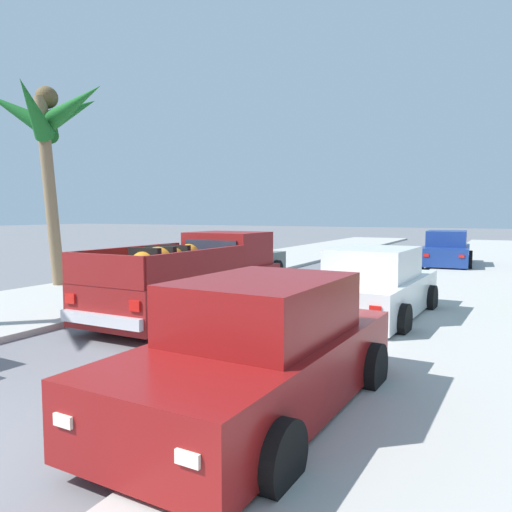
# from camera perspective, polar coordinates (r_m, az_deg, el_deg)

# --- Properties ---
(sidewalk_left) EXTENTS (4.67, 60.00, 0.12)m
(sidewalk_left) POSITION_cam_1_polar(r_m,az_deg,el_deg) (17.31, -8.70, -2.39)
(sidewalk_left) COLOR #B2AFA8
(sidewalk_left) RESTS_ON ground
(sidewalk_right) EXTENTS (4.67, 60.00, 0.12)m
(sidewalk_right) POSITION_cam_1_polar(r_m,az_deg,el_deg) (14.09, 25.74, -4.50)
(sidewalk_right) COLOR #B2AFA8
(sidewalk_right) RESTS_ON ground
(curb_left) EXTENTS (0.16, 60.00, 0.10)m
(curb_left) POSITION_cam_1_polar(r_m,az_deg,el_deg) (16.79, -6.11, -2.62)
(curb_left) COLOR silver
(curb_left) RESTS_ON ground
(curb_right) EXTENTS (0.16, 60.00, 0.10)m
(curb_right) POSITION_cam_1_polar(r_m,az_deg,el_deg) (14.14, 21.94, -4.38)
(curb_right) COLOR silver
(curb_right) RESTS_ON ground
(pickup_truck) EXTENTS (2.28, 5.24, 1.80)m
(pickup_truck) POSITION_cam_1_polar(r_m,az_deg,el_deg) (10.89, -7.19, -2.68)
(pickup_truck) COLOR maroon
(pickup_truck) RESTS_ON ground
(car_left_near) EXTENTS (2.13, 4.31, 1.54)m
(car_left_near) POSITION_cam_1_polar(r_m,az_deg,el_deg) (16.35, -2.52, -0.46)
(car_left_near) COLOR slate
(car_left_near) RESTS_ON ground
(car_left_mid) EXTENTS (2.19, 4.33, 1.54)m
(car_left_mid) POSITION_cam_1_polar(r_m,az_deg,el_deg) (10.69, 13.56, -3.47)
(car_left_mid) COLOR silver
(car_left_mid) RESTS_ON ground
(car_right_mid) EXTENTS (2.15, 4.31, 1.54)m
(car_right_mid) POSITION_cam_1_polar(r_m,az_deg,el_deg) (5.55, 0.55, -11.12)
(car_right_mid) COLOR maroon
(car_right_mid) RESTS_ON ground
(car_left_far) EXTENTS (2.21, 4.34, 1.54)m
(car_left_far) POSITION_cam_1_polar(r_m,az_deg,el_deg) (22.17, 21.20, 0.62)
(car_left_far) COLOR navy
(car_left_far) RESTS_ON ground
(palm_tree_right_fore) EXTENTS (3.92, 3.46, 5.95)m
(palm_tree_right_fore) POSITION_cam_1_polar(r_m,az_deg,el_deg) (15.85, -22.83, 13.82)
(palm_tree_right_fore) COLOR #846B4C
(palm_tree_right_fore) RESTS_ON ground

